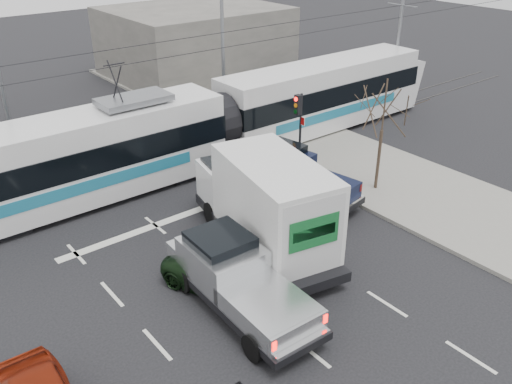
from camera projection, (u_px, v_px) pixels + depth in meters
ground at (286, 280)px, 18.56m from camera, size 120.00×120.00×0.00m
sidewalk_right at (441, 200)px, 23.51m from camera, size 6.00×60.00×0.15m
rails at (145, 179)px, 25.48m from camera, size 60.00×1.60×0.03m
building_right at (195, 42)px, 40.68m from camera, size 12.00×10.00×5.00m
bare_tree at (384, 110)px, 22.75m from camera, size 2.40×2.40×5.00m
traffic_signal at (299, 115)px, 25.38m from camera, size 0.44×0.44×3.60m
street_lamp_near at (220, 36)px, 29.95m from camera, size 2.38×0.25×9.00m
catenary at (137, 100)px, 23.70m from camera, size 60.00×0.20×7.00m
tram at (217, 122)px, 26.58m from camera, size 27.76×2.88×5.66m
silver_pickup at (235, 276)px, 16.95m from camera, size 2.37×6.14×2.20m
box_truck at (266, 204)px, 19.51m from camera, size 4.01×7.81×3.72m
navy_pickup at (294, 175)px, 23.36m from camera, size 2.82×5.64×2.27m
green_car at (228, 274)px, 17.79m from camera, size 3.45×4.90×1.24m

